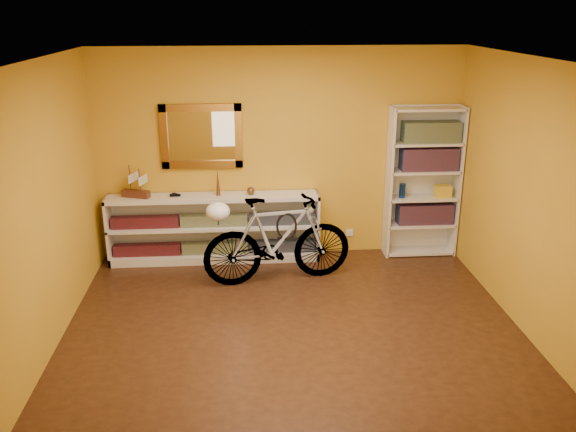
{
  "coord_description": "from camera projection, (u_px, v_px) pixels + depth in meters",
  "views": [
    {
      "loc": [
        -0.45,
        -5.22,
        3.02
      ],
      "look_at": [
        0.0,
        0.7,
        0.95
      ],
      "focal_mm": 37.42,
      "sensor_mm": 36.0,
      "label": 1
    }
  ],
  "objects": [
    {
      "name": "cd_row_lower",
      "position": [
        215.0,
        248.0,
        7.52
      ],
      "size": [
        2.5,
        0.13,
        0.14
      ],
      "primitive_type": "cube",
      "color": "black",
      "rests_on": "console_unit"
    },
    {
      "name": "left_wall",
      "position": [
        42.0,
        211.0,
        5.35
      ],
      "size": [
        0.01,
        4.0,
        2.6
      ],
      "primitive_type": "cube",
      "color": "gold",
      "rests_on": "ground"
    },
    {
      "name": "helmet",
      "position": [
        218.0,
        212.0,
        6.55
      ],
      "size": [
        0.27,
        0.26,
        0.2
      ],
      "primitive_type": "ellipsoid",
      "color": "white",
      "rests_on": "bicycle"
    },
    {
      "name": "right_wall",
      "position": [
        531.0,
        199.0,
        5.68
      ],
      "size": [
        0.01,
        4.0,
        2.6
      ],
      "primitive_type": "cube",
      "color": "gold",
      "rests_on": "ground"
    },
    {
      "name": "decorative_orb",
      "position": [
        251.0,
        191.0,
        7.33
      ],
      "size": [
        0.1,
        0.1,
        0.1
      ],
      "primitive_type": "sphere",
      "color": "brown",
      "rests_on": "console_unit"
    },
    {
      "name": "console_unit",
      "position": [
        214.0,
        228.0,
        7.45
      ],
      "size": [
        2.6,
        0.35,
        0.85
      ],
      "primitive_type": null,
      "color": "silver",
      "rests_on": "floor"
    },
    {
      "name": "ceiling",
      "position": [
        294.0,
        59.0,
        5.08
      ],
      "size": [
        4.5,
        4.0,
        0.01
      ],
      "primitive_type": "cube",
      "color": "silver",
      "rests_on": "ground"
    },
    {
      "name": "floor",
      "position": [
        293.0,
        330.0,
        5.94
      ],
      "size": [
        4.5,
        4.0,
        0.01
      ],
      "primitive_type": "cube",
      "color": "black",
      "rests_on": "ground"
    },
    {
      "name": "u_lock",
      "position": [
        287.0,
        226.0,
        6.81
      ],
      "size": [
        0.24,
        0.03,
        0.24
      ],
      "primitive_type": "torus",
      "rotation": [
        1.57,
        0.0,
        0.0
      ],
      "color": "black",
      "rests_on": "bicycle"
    },
    {
      "name": "book_row_c",
      "position": [
        431.0,
        132.0,
        7.28
      ],
      "size": [
        0.7,
        0.22,
        0.25
      ],
      "primitive_type": "cube",
      "color": "#1C4F63",
      "rests_on": "bookcase"
    },
    {
      "name": "red_tin",
      "position": [
        410.0,
        134.0,
        7.3
      ],
      "size": [
        0.18,
        0.18,
        0.2
      ],
      "primitive_type": "cube",
      "rotation": [
        0.0,
        0.0,
        0.24
      ],
      "color": "maroon",
      "rests_on": "bookcase"
    },
    {
      "name": "gilt_mirror",
      "position": [
        201.0,
        136.0,
        7.21
      ],
      "size": [
        0.98,
        0.06,
        0.78
      ],
      "primitive_type": "cube",
      "color": "brown",
      "rests_on": "back_wall"
    },
    {
      "name": "yellow_bag",
      "position": [
        443.0,
        191.0,
        7.51
      ],
      "size": [
        0.2,
        0.13,
        0.15
      ],
      "primitive_type": "cube",
      "rotation": [
        0.0,
        0.0,
        -0.01
      ],
      "color": "yellow",
      "rests_on": "bookcase"
    },
    {
      "name": "book_row_b",
      "position": [
        429.0,
        159.0,
        7.39
      ],
      "size": [
        0.7,
        0.22,
        0.28
      ],
      "primitive_type": "cube",
      "color": "maroon",
      "rests_on": "bookcase"
    },
    {
      "name": "toy_car",
      "position": [
        175.0,
        196.0,
        7.28
      ],
      "size": [
        0.0,
        0.0,
        0.0
      ],
      "primitive_type": "imported",
      "rotation": [
        0.0,
        0.0,
        1.65
      ],
      "color": "black",
      "rests_on": "console_unit"
    },
    {
      "name": "book_row_a",
      "position": [
        424.0,
        213.0,
        7.63
      ],
      "size": [
        0.7,
        0.22,
        0.26
      ],
      "primitive_type": "cube",
      "color": "maroon",
      "rests_on": "bookcase"
    },
    {
      "name": "wall_socket",
      "position": [
        349.0,
        233.0,
        7.79
      ],
      "size": [
        0.09,
        0.02,
        0.09
      ],
      "primitive_type": "cube",
      "color": "silver",
      "rests_on": "back_wall"
    },
    {
      "name": "back_wall",
      "position": [
        280.0,
        155.0,
        7.4
      ],
      "size": [
        4.5,
        0.01,
        2.6
      ],
      "primitive_type": "cube",
      "color": "gold",
      "rests_on": "ground"
    },
    {
      "name": "travel_mug",
      "position": [
        402.0,
        191.0,
        7.48
      ],
      "size": [
        0.08,
        0.08,
        0.18
      ],
      "primitive_type": "cylinder",
      "color": "navy",
      "rests_on": "bookcase"
    },
    {
      "name": "bookcase",
      "position": [
        423.0,
        183.0,
        7.49
      ],
      "size": [
        0.9,
        0.3,
        1.9
      ],
      "primitive_type": null,
      "color": "silver",
      "rests_on": "floor"
    },
    {
      "name": "cd_row_upper",
      "position": [
        214.0,
        220.0,
        7.4
      ],
      "size": [
        2.5,
        0.13,
        0.14
      ],
      "primitive_type": "cube",
      "color": "navy",
      "rests_on": "console_unit"
    },
    {
      "name": "bicycle",
      "position": [
        278.0,
        240.0,
        6.83
      ],
      "size": [
        0.74,
        1.81,
        1.03
      ],
      "primitive_type": "imported",
      "rotation": [
        0.0,
        0.0,
        1.74
      ],
      "color": "silver",
      "rests_on": "floor"
    },
    {
      "name": "model_ship",
      "position": [
        135.0,
        181.0,
        7.18
      ],
      "size": [
        0.36,
        0.23,
        0.4
      ],
      "primitive_type": null,
      "rotation": [
        0.0,
        0.0,
        -0.34
      ],
      "color": "#442013",
      "rests_on": "console_unit"
    },
    {
      "name": "bronze_ornament",
      "position": [
        218.0,
        183.0,
        7.26
      ],
      "size": [
        0.06,
        0.06,
        0.32
      ],
      "primitive_type": "cone",
      "color": "brown",
      "rests_on": "console_unit"
    }
  ]
}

